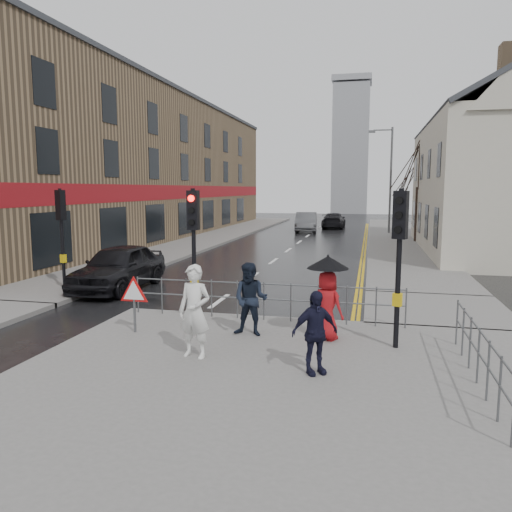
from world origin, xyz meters
The scene contains 23 objects.
ground centered at (0.00, 0.00, 0.00)m, with size 120.00×120.00×0.00m, color black.
near_pavement centered at (3.00, -3.50, 0.07)m, with size 10.00×9.00×0.14m, color #605E5B.
left_pavement centered at (-6.50, 23.00, 0.07)m, with size 4.00×44.00×0.14m, color #605E5B.
right_pavement centered at (6.50, 25.00, 0.07)m, with size 4.00×40.00×0.14m, color #605E5B.
pavement_bridge_right centered at (6.50, 3.00, 0.07)m, with size 4.00×4.20×0.14m, color #605E5B.
building_left_terrace centered at (-12.00, 22.00, 5.00)m, with size 8.00×42.00×10.00m, color #7E6548.
church_tower centered at (1.50, 62.00, 9.00)m, with size 5.00×5.00×18.00m, color #909398.
traffic_signal_near_left centered at (0.20, 0.20, 2.46)m, with size 0.28×0.27×3.40m.
traffic_signal_near_right centered at (5.20, -1.00, 2.46)m, with size 0.34×0.33×3.40m.
traffic_signal_far_left centered at (-5.50, 3.00, 2.46)m, with size 0.34×0.33×3.40m.
guard_railing_front centered at (1.95, 0.60, 0.86)m, with size 7.14×0.04×1.00m.
guard_railing_side centered at (6.50, -2.75, 0.84)m, with size 0.04×4.54×1.00m.
warning_sign centered at (-0.80, -1.21, 1.04)m, with size 0.80×0.07×1.35m.
street_lamp centered at (5.82, 28.00, 4.71)m, with size 1.83×0.25×8.00m.
tree_near centered at (7.50, 22.00, 5.14)m, with size 2.40×2.40×6.58m.
tree_far centered at (8.00, 30.00, 4.42)m, with size 2.40×2.40×5.64m.
pedestrian_a centered at (1.20, -2.54, 1.09)m, with size 0.69×0.45×1.89m, color silver.
pedestrian_b centered at (1.94, -0.83, 0.99)m, with size 0.83×0.65×1.71m, color black.
pedestrian_with_umbrella centered at (3.70, -0.74, 1.22)m, with size 0.96×0.96×1.91m.
pedestrian_d centered at (3.66, -2.92, 0.92)m, with size 0.91×0.38×1.56m, color black.
car_parked centered at (-4.00, 4.00, 0.80)m, with size 1.88×4.68×1.60m, color black.
car_mid centered at (-0.60, 29.32, 0.80)m, with size 1.69×4.83×1.59m, color #4D4F53.
car_far centered at (1.37, 33.49, 0.69)m, with size 1.94×4.77×1.38m, color black.
Camera 1 is at (4.59, -11.80, 3.53)m, focal length 35.00 mm.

